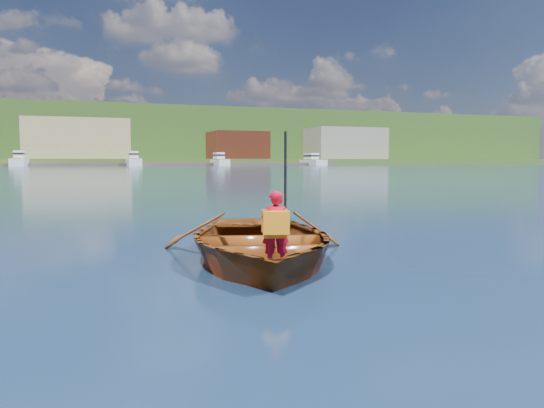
# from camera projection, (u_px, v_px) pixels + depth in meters

# --- Properties ---
(ground) EXTENTS (600.00, 600.00, 0.00)m
(ground) POSITION_uv_depth(u_px,v_px,m) (262.00, 276.00, 6.91)
(ground) COLOR #0E2A46
(ground) RESTS_ON ground
(rowboat) EXTENTS (4.05, 4.97, 0.90)m
(rowboat) POSITION_uv_depth(u_px,v_px,m) (259.00, 242.00, 7.84)
(rowboat) COLOR brown
(rowboat) RESTS_ON ground
(child_paddler) EXTENTS (0.41, 0.40, 1.78)m
(child_paddler) POSITION_uv_depth(u_px,v_px,m) (276.00, 227.00, 6.93)
(child_paddler) COLOR #B1081D
(child_paddler) RESTS_ON ground
(shoreline) EXTENTS (400.00, 140.00, 22.00)m
(shoreline) POSITION_uv_depth(u_px,v_px,m) (93.00, 140.00, 228.90)
(shoreline) COLOR #355123
(shoreline) RESTS_ON ground
(dock) EXTENTS (159.96, 13.34, 0.80)m
(dock) POSITION_uv_depth(u_px,v_px,m) (56.00, 165.00, 142.87)
(dock) COLOR brown
(dock) RESTS_ON ground
(waterfront_buildings) EXTENTS (202.00, 16.00, 14.00)m
(waterfront_buildings) POSITION_uv_depth(u_px,v_px,m) (68.00, 140.00, 159.15)
(waterfront_buildings) COLOR maroon
(waterfront_buildings) RESTS_ON ground
(marina_yachts) EXTENTS (145.28, 13.18, 4.27)m
(marina_yachts) POSITION_uv_depth(u_px,v_px,m) (72.00, 161.00, 139.81)
(marina_yachts) COLOR white
(marina_yachts) RESTS_ON ground
(hillside_trees) EXTENTS (314.77, 86.42, 25.65)m
(hillside_trees) POSITION_uv_depth(u_px,v_px,m) (186.00, 124.00, 245.26)
(hillside_trees) COLOR #382314
(hillside_trees) RESTS_ON ground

